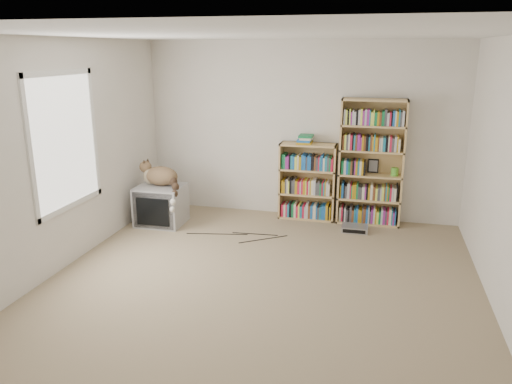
% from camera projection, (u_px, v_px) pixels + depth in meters
% --- Properties ---
extents(floor, '(4.50, 5.00, 0.01)m').
position_uv_depth(floor, '(259.00, 288.00, 5.13)').
color(floor, '#9C886A').
rests_on(floor, ground).
extents(wall_back, '(4.50, 0.02, 2.50)m').
position_uv_depth(wall_back, '(301.00, 131.00, 7.12)').
color(wall_back, silver).
rests_on(wall_back, floor).
extents(wall_front, '(4.50, 0.02, 2.50)m').
position_uv_depth(wall_front, '(139.00, 286.00, 2.46)').
color(wall_front, silver).
rests_on(wall_front, floor).
extents(wall_left, '(0.02, 5.00, 2.50)m').
position_uv_depth(wall_left, '(54.00, 158.00, 5.31)').
color(wall_left, silver).
rests_on(wall_left, floor).
extents(ceiling, '(4.50, 5.00, 0.02)m').
position_uv_depth(ceiling, '(259.00, 34.00, 4.44)').
color(ceiling, white).
rests_on(ceiling, wall_back).
extents(window, '(0.02, 1.22, 1.52)m').
position_uv_depth(window, '(65.00, 141.00, 5.45)').
color(window, white).
rests_on(window, wall_left).
extents(crt_tv, '(0.64, 0.59, 0.55)m').
position_uv_depth(crt_tv, '(161.00, 205.00, 6.98)').
color(crt_tv, '#A1A1A3').
rests_on(crt_tv, floor).
extents(cat, '(0.71, 0.57, 0.58)m').
position_uv_depth(cat, '(163.00, 179.00, 6.87)').
color(cat, '#3A2A17').
rests_on(cat, crt_tv).
extents(bookcase_tall, '(0.87, 0.30, 1.74)m').
position_uv_depth(bookcase_tall, '(371.00, 165.00, 6.87)').
color(bookcase_tall, tan).
rests_on(bookcase_tall, floor).
extents(bookcase_short, '(0.80, 0.30, 1.10)m').
position_uv_depth(bookcase_short, '(308.00, 184.00, 7.16)').
color(bookcase_short, tan).
rests_on(bookcase_short, floor).
extents(book_stack, '(0.22, 0.28, 0.12)m').
position_uv_depth(book_stack, '(305.00, 139.00, 6.98)').
color(book_stack, red).
rests_on(book_stack, bookcase_short).
extents(green_mug, '(0.10, 0.10, 0.11)m').
position_uv_depth(green_mug, '(395.00, 172.00, 6.79)').
color(green_mug, '#58B233').
rests_on(green_mug, bookcase_tall).
extents(framed_print, '(0.15, 0.05, 0.19)m').
position_uv_depth(framed_print, '(373.00, 166.00, 6.94)').
color(framed_print, black).
rests_on(framed_print, bookcase_tall).
extents(dvd_player, '(0.35, 0.25, 0.08)m').
position_uv_depth(dvd_player, '(355.00, 228.00, 6.73)').
color(dvd_player, '#ACACB0').
rests_on(dvd_player, floor).
extents(wall_outlet, '(0.01, 0.08, 0.13)m').
position_uv_depth(wall_outlet, '(144.00, 193.00, 7.38)').
color(wall_outlet, silver).
rests_on(wall_outlet, wall_left).
extents(floor_cables, '(1.20, 0.70, 0.01)m').
position_uv_depth(floor_cables, '(265.00, 231.00, 6.74)').
color(floor_cables, black).
rests_on(floor_cables, floor).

